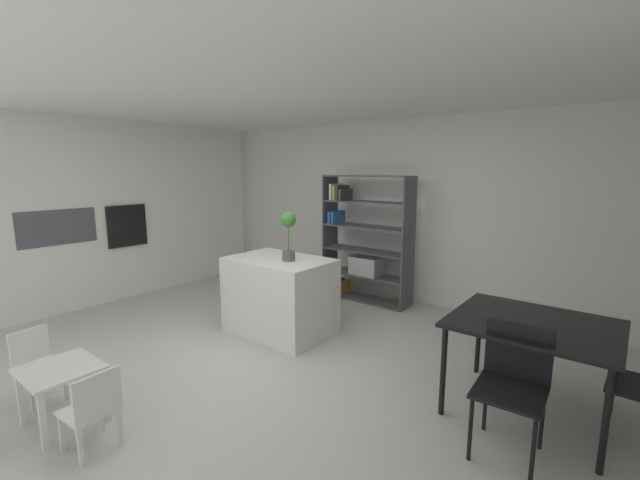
# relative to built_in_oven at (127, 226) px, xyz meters

# --- Properties ---
(ground_plane) EXTENTS (10.26, 10.26, 0.00)m
(ground_plane) POSITION_rel_built_in_oven_xyz_m (3.04, -0.33, -1.09)
(ground_plane) COLOR beige
(ceiling_slab) EXTENTS (7.45, 5.71, 0.06)m
(ceiling_slab) POSITION_rel_built_in_oven_xyz_m (3.04, -0.33, 1.55)
(ceiling_slab) COLOR white
(ceiling_slab) RESTS_ON ground_plane
(back_partition) EXTENTS (7.45, 0.06, 2.61)m
(back_partition) POSITION_rel_built_in_oven_xyz_m (3.04, 2.50, 0.21)
(back_partition) COLOR silver
(back_partition) RESTS_ON ground_plane
(tall_cabinet_run_left) EXTENTS (0.61, 5.14, 2.61)m
(tall_cabinet_run_left) POSITION_rel_built_in_oven_xyz_m (-0.33, -0.33, 0.21)
(tall_cabinet_run_left) COLOR white
(tall_cabinet_run_left) RESTS_ON ground_plane
(cabinet_niche_splashback) EXTENTS (0.01, 0.94, 0.46)m
(cabinet_niche_splashback) POSITION_rel_built_in_oven_xyz_m (-0.02, -0.90, 0.07)
(cabinet_niche_splashback) COLOR #4C4C56
(cabinet_niche_splashback) RESTS_ON ground_plane
(built_in_oven) EXTENTS (0.06, 0.57, 0.61)m
(built_in_oven) POSITION_rel_built_in_oven_xyz_m (0.00, 0.00, 0.00)
(built_in_oven) COLOR black
(built_in_oven) RESTS_ON ground_plane
(kitchen_island) EXTENTS (1.18, 0.80, 0.89)m
(kitchen_island) POSITION_rel_built_in_oven_xyz_m (2.68, 0.42, -0.64)
(kitchen_island) COLOR white
(kitchen_island) RESTS_ON ground_plane
(potted_plant_on_island) EXTENTS (0.17, 0.17, 0.55)m
(potted_plant_on_island) POSITION_rel_built_in_oven_xyz_m (2.84, 0.41, 0.14)
(potted_plant_on_island) COLOR #4C4C51
(potted_plant_on_island) RESTS_ON kitchen_island
(open_bookshelf) EXTENTS (1.34, 0.38, 1.82)m
(open_bookshelf) POSITION_rel_built_in_oven_xyz_m (2.76, 2.08, -0.27)
(open_bookshelf) COLOR #4C4C51
(open_bookshelf) RESTS_ON ground_plane
(child_table) EXTENTS (0.52, 0.49, 0.45)m
(child_table) POSITION_rel_built_in_oven_xyz_m (2.64, -1.90, -0.72)
(child_table) COLOR silver
(child_table) RESTS_ON ground_plane
(child_chair_right) EXTENTS (0.33, 0.33, 0.59)m
(child_chair_right) POSITION_rel_built_in_oven_xyz_m (3.16, -1.89, -0.76)
(child_chair_right) COLOR silver
(child_chair_right) RESTS_ON ground_plane
(child_chair_left) EXTENTS (0.32, 0.32, 0.61)m
(child_chair_left) POSITION_rel_built_in_oven_xyz_m (2.13, -1.90, -0.74)
(child_chair_left) COLOR silver
(child_chair_left) RESTS_ON ground_plane
(dining_table) EXTENTS (1.16, 0.98, 0.76)m
(dining_table) POSITION_rel_built_in_oven_xyz_m (5.36, 0.42, -0.40)
(dining_table) COLOR black
(dining_table) RESTS_ON ground_plane
(dining_chair_near) EXTENTS (0.45, 0.48, 0.87)m
(dining_chair_near) POSITION_rel_built_in_oven_xyz_m (5.35, -0.09, -0.56)
(dining_chair_near) COLOR black
(dining_chair_near) RESTS_ON ground_plane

